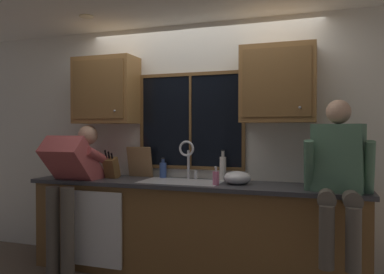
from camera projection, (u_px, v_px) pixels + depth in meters
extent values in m
cube|color=silver|center=(201.00, 145.00, 4.10)|extent=(5.63, 0.12, 2.55)
cylinder|color=#FFEAB2|center=(87.00, 16.00, 3.76)|extent=(0.14, 0.14, 0.01)
cube|color=black|center=(191.00, 121.00, 4.06)|extent=(1.10, 0.02, 0.95)
cube|color=brown|center=(190.00, 74.00, 4.04)|extent=(1.17, 0.02, 0.04)
cube|color=brown|center=(190.00, 168.00, 4.06)|extent=(1.17, 0.02, 0.04)
cube|color=brown|center=(142.00, 121.00, 4.23)|extent=(0.03, 0.02, 0.95)
cube|color=brown|center=(244.00, 121.00, 3.86)|extent=(0.04, 0.02, 0.95)
cube|color=brown|center=(190.00, 121.00, 4.05)|extent=(0.02, 0.02, 0.95)
cube|color=brown|center=(190.00, 230.00, 3.78)|extent=(3.23, 0.58, 0.88)
cube|color=#38383D|center=(190.00, 184.00, 3.75)|extent=(3.29, 0.62, 0.04)
cube|color=white|center=(95.00, 229.00, 3.77)|extent=(0.60, 0.02, 0.74)
cube|color=olive|center=(106.00, 91.00, 4.20)|extent=(0.69, 0.33, 0.72)
cube|color=brown|center=(98.00, 89.00, 4.04)|extent=(0.61, 0.01, 0.62)
sphere|color=#B2B2B7|center=(115.00, 111.00, 3.97)|extent=(0.02, 0.02, 0.02)
cube|color=olive|center=(278.00, 84.00, 3.60)|extent=(0.69, 0.33, 0.72)
cube|color=brown|center=(276.00, 82.00, 3.44)|extent=(0.61, 0.01, 0.62)
sphere|color=#B2B2B7|center=(300.00, 107.00, 3.37)|extent=(0.02, 0.02, 0.02)
cube|color=#B7B7BC|center=(181.00, 183.00, 3.79)|extent=(0.80, 0.46, 0.02)
cube|color=#9C9CA0|center=(162.00, 192.00, 3.86)|extent=(0.36, 0.42, 0.20)
cube|color=#9C9CA0|center=(200.00, 194.00, 3.73)|extent=(0.36, 0.42, 0.20)
cube|color=#B7B7BC|center=(181.00, 193.00, 3.79)|extent=(0.04, 0.42, 0.20)
cylinder|color=silver|center=(188.00, 165.00, 4.00)|extent=(0.03, 0.03, 0.30)
torus|color=silver|center=(187.00, 149.00, 3.94)|extent=(0.16, 0.02, 0.16)
cylinder|color=silver|center=(196.00, 174.00, 3.97)|extent=(0.03, 0.03, 0.09)
cylinder|color=#595147|center=(53.00, 231.00, 3.74)|extent=(0.13, 0.13, 0.88)
cylinder|color=#595147|center=(68.00, 233.00, 3.69)|extent=(0.13, 0.13, 0.88)
cube|color=#B24C4C|center=(73.00, 164.00, 3.89)|extent=(0.44, 0.56, 0.57)
sphere|color=tan|center=(88.00, 135.00, 4.14)|extent=(0.21, 0.21, 0.21)
cylinder|color=#B24C4C|center=(66.00, 157.00, 4.13)|extent=(0.09, 0.52, 0.26)
cylinder|color=#B24C4C|center=(101.00, 158.00, 3.99)|extent=(0.09, 0.52, 0.26)
cylinder|color=#595147|center=(327.00, 198.00, 2.99)|extent=(0.14, 0.43, 0.16)
cylinder|color=#595147|center=(352.00, 199.00, 2.93)|extent=(0.14, 0.43, 0.16)
cylinder|color=#595147|center=(327.00, 238.00, 2.78)|extent=(0.11, 0.11, 0.46)
cylinder|color=#595147|center=(353.00, 240.00, 2.72)|extent=(0.11, 0.11, 0.46)
cube|color=#4C7259|center=(338.00, 158.00, 3.16)|extent=(0.44, 0.30, 0.56)
sphere|color=tan|center=(338.00, 112.00, 3.15)|extent=(0.20, 0.20, 0.20)
cylinder|color=#4C7259|center=(309.00, 167.00, 3.19)|extent=(0.08, 0.20, 0.47)
cylinder|color=#4C7259|center=(369.00, 169.00, 3.04)|extent=(0.08, 0.20, 0.47)
cube|color=brown|center=(112.00, 168.00, 4.05)|extent=(0.12, 0.18, 0.25)
cylinder|color=black|center=(106.00, 154.00, 4.01)|extent=(0.02, 0.05, 0.09)
cylinder|color=black|center=(109.00, 155.00, 4.00)|extent=(0.02, 0.04, 0.08)
cylinder|color=black|center=(112.00, 156.00, 3.99)|extent=(0.02, 0.04, 0.06)
cube|color=#997047|center=(140.00, 162.00, 4.17)|extent=(0.28, 0.09, 0.33)
ellipsoid|color=silver|center=(237.00, 178.00, 3.62)|extent=(0.26, 0.26, 0.13)
cylinder|color=pink|center=(216.00, 178.00, 3.55)|extent=(0.06, 0.06, 0.13)
cylinder|color=silver|center=(216.00, 169.00, 3.55)|extent=(0.02, 0.02, 0.04)
cylinder|color=silver|center=(215.00, 167.00, 3.54)|extent=(0.01, 0.04, 0.01)
cylinder|color=silver|center=(223.00, 169.00, 3.86)|extent=(0.07, 0.07, 0.24)
cylinder|color=#B3AFA7|center=(223.00, 154.00, 3.85)|extent=(0.03, 0.03, 0.06)
cylinder|color=black|center=(223.00, 150.00, 3.85)|extent=(0.03, 0.03, 0.01)
cylinder|color=#334C8C|center=(163.00, 170.00, 4.09)|extent=(0.07, 0.07, 0.16)
cylinder|color=navy|center=(163.00, 161.00, 4.08)|extent=(0.03, 0.03, 0.04)
cylinder|color=black|center=(163.00, 158.00, 4.08)|extent=(0.04, 0.04, 0.01)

